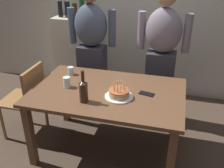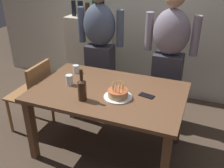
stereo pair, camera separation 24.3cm
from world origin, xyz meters
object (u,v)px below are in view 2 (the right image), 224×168
at_px(wine_bottle, 82,89).
at_px(person_woman_cardigan, 169,58).
at_px(cell_phone, 147,96).
at_px(dining_chair, 34,92).
at_px(water_glass_near, 76,69).
at_px(water_glass_far, 69,80).
at_px(person_man_bearded, 100,49).
at_px(birthday_cake, 118,94).

height_order(wine_bottle, person_woman_cardigan, person_woman_cardigan).
distance_m(cell_phone, dining_chair, 1.35).
height_order(water_glass_near, wine_bottle, wine_bottle).
relative_size(water_glass_far, person_man_bearded, 0.07).
xyz_separation_m(birthday_cake, person_woman_cardigan, (0.31, 0.86, 0.10)).
relative_size(cell_phone, person_woman_cardigan, 0.09).
distance_m(water_glass_near, cell_phone, 0.92).
bearing_deg(birthday_cake, water_glass_near, 150.63).
bearing_deg(dining_chair, wine_bottle, 69.86).
xyz_separation_m(water_glass_near, person_man_bearded, (0.08, 0.49, 0.09)).
distance_m(water_glass_far, cell_phone, 0.81).
bearing_deg(water_glass_far, cell_phone, 4.28).
distance_m(birthday_cake, wine_bottle, 0.34).
bearing_deg(cell_phone, person_man_bearded, 150.34).
distance_m(water_glass_far, person_woman_cardigan, 1.18).
distance_m(person_man_bearded, dining_chair, 0.96).
relative_size(cell_phone, dining_chair, 0.17).
xyz_separation_m(water_glass_near, cell_phone, (0.89, -0.24, -0.04)).
bearing_deg(water_glass_near, wine_bottle, -55.87).
bearing_deg(wine_bottle, person_woman_cardigan, 59.42).
bearing_deg(birthday_cake, person_man_bearded, 123.42).
distance_m(cell_phone, person_man_bearded, 1.10).
xyz_separation_m(birthday_cake, person_man_bearded, (-0.57, 0.86, 0.10)).
relative_size(water_glass_far, cell_phone, 0.76).
bearing_deg(water_glass_near, cell_phone, -14.89).
height_order(cell_phone, person_man_bearded, person_man_bearded).
xyz_separation_m(birthday_cake, wine_bottle, (-0.29, -0.16, 0.08)).
relative_size(birthday_cake, person_woman_cardigan, 0.16).
xyz_separation_m(person_woman_cardigan, dining_chair, (-1.40, -0.72, -0.36)).
distance_m(cell_phone, person_woman_cardigan, 0.74).
relative_size(wine_bottle, person_woman_cardigan, 0.19).
height_order(birthday_cake, water_glass_far, birthday_cake).
xyz_separation_m(water_glass_far, wine_bottle, (0.27, -0.22, 0.06)).
xyz_separation_m(cell_phone, person_woman_cardigan, (0.06, 0.73, 0.13)).
distance_m(wine_bottle, dining_chair, 0.91).
height_order(water_glass_near, person_man_bearded, person_man_bearded).
bearing_deg(wine_bottle, water_glass_near, 124.13).
distance_m(person_woman_cardigan, dining_chair, 1.61).
bearing_deg(water_glass_far, birthday_cake, -6.76).
relative_size(birthday_cake, water_glass_near, 3.05).
distance_m(wine_bottle, cell_phone, 0.62).
bearing_deg(person_man_bearded, person_woman_cardigan, -180.00).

